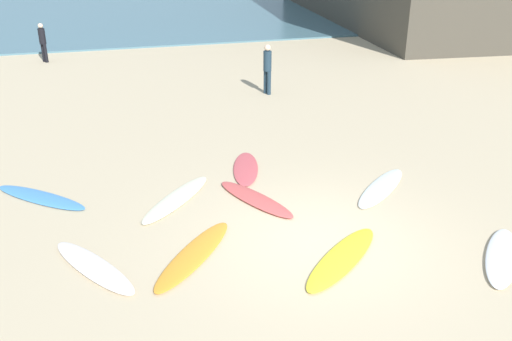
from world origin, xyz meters
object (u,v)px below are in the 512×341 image
at_px(surfboard_0, 246,168).
at_px(surfboard_4, 502,257).
at_px(surfboard_1, 176,199).
at_px(surfboard_6, 342,258).
at_px(surfboard_7, 41,197).
at_px(surfboard_5, 194,255).
at_px(beachgoer_mid, 267,67).
at_px(beachgoer_near, 43,41).
at_px(surfboard_2, 94,267).
at_px(surfboard_3, 381,188).
at_px(surfboard_8, 255,199).

bearing_deg(surfboard_0, surfboard_4, -41.34).
bearing_deg(surfboard_1, surfboard_0, 72.25).
height_order(surfboard_4, surfboard_6, surfboard_4).
xyz_separation_m(surfboard_1, surfboard_7, (-2.81, 0.87, 0.00)).
xyz_separation_m(surfboard_5, surfboard_6, (2.49, -0.82, -0.00)).
height_order(surfboard_7, beachgoer_mid, beachgoer_mid).
height_order(surfboard_7, beachgoer_near, beachgoer_near).
relative_size(surfboard_5, surfboard_6, 1.03).
bearing_deg(surfboard_1, surfboard_2, -88.45).
xyz_separation_m(surfboard_7, beachgoer_near, (-0.69, 13.90, 0.88)).
distance_m(surfboard_1, surfboard_3, 4.55).
bearing_deg(surfboard_5, surfboard_2, 36.04).
bearing_deg(surfboard_4, surfboard_5, -155.57).
height_order(surfboard_1, beachgoer_near, beachgoer_near).
bearing_deg(beachgoer_near, surfboard_5, 159.89).
bearing_deg(surfboard_4, surfboard_3, 143.64).
distance_m(surfboard_2, beachgoer_near, 17.08).
relative_size(surfboard_7, surfboard_8, 1.09).
distance_m(surfboard_6, surfboard_7, 6.61).
bearing_deg(surfboard_8, surfboard_7, -41.95).
bearing_deg(surfboard_1, surfboard_4, 3.33).
distance_m(surfboard_1, surfboard_5, 2.29).
height_order(surfboard_2, surfboard_4, surfboard_4).
distance_m(surfboard_5, surfboard_8, 2.45).
relative_size(surfboard_7, beachgoer_near, 1.50).
distance_m(surfboard_4, surfboard_7, 9.29).
relative_size(surfboard_2, beachgoer_mid, 1.34).
xyz_separation_m(surfboard_0, surfboard_4, (3.34, -5.03, 0.01)).
height_order(surfboard_1, surfboard_8, surfboard_8).
bearing_deg(surfboard_4, surfboard_2, -152.18).
bearing_deg(surfboard_5, surfboard_8, -93.84).
relative_size(surfboard_2, surfboard_7, 0.93).
bearing_deg(surfboard_1, surfboard_7, -157.19).
height_order(surfboard_5, beachgoer_near, beachgoer_near).
bearing_deg(surfboard_2, surfboard_4, 135.92).
height_order(surfboard_3, beachgoer_mid, beachgoer_mid).
distance_m(surfboard_1, beachgoer_near, 15.20).
bearing_deg(surfboard_3, surfboard_2, -118.95).
bearing_deg(surfboard_8, beachgoer_mid, -133.76).
bearing_deg(surfboard_2, beachgoer_near, -114.80).
bearing_deg(surfboard_6, surfboard_5, 30.83).
relative_size(surfboard_0, surfboard_3, 0.86).
distance_m(surfboard_3, surfboard_4, 3.23).
height_order(surfboard_1, surfboard_5, same).
height_order(surfboard_7, surfboard_8, surfboard_8).
xyz_separation_m(surfboard_2, surfboard_7, (-1.06, 3.07, -0.01)).
distance_m(surfboard_1, surfboard_2, 2.82).
bearing_deg(surfboard_4, surfboard_8, 177.76).
bearing_deg(surfboard_2, surfboard_1, -159.10).
distance_m(surfboard_3, surfboard_7, 7.47).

